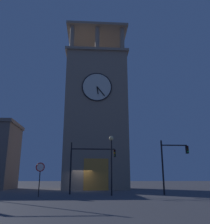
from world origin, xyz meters
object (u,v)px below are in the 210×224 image
object	(u,v)px
traffic_signal_mid	(171,159)
street_lamp	(111,153)
clocktower	(96,117)
traffic_signal_far	(87,159)
no_horn_sign	(40,170)

from	to	relation	value
traffic_signal_mid	street_lamp	world-z (taller)	street_lamp
clocktower	traffic_signal_far	xyz separation A→B (m)	(1.13, 11.15, -7.23)
street_lamp	traffic_signal_mid	bearing A→B (deg)	-176.07
clocktower	traffic_signal_far	size ratio (longest dim) A/B	5.27
traffic_signal_mid	no_horn_sign	world-z (taller)	traffic_signal_mid
street_lamp	no_horn_sign	size ratio (longest dim) A/B	1.91
clocktower	no_horn_sign	size ratio (longest dim) A/B	9.39
no_horn_sign	clocktower	bearing A→B (deg)	-110.06
clocktower	no_horn_sign	world-z (taller)	clocktower
clocktower	traffic_signal_far	distance (m)	13.33
traffic_signal_mid	traffic_signal_far	size ratio (longest dim) A/B	1.01
clocktower	street_lamp	distance (m)	14.84
street_lamp	traffic_signal_far	bearing A→B (deg)	-41.02
traffic_signal_far	clocktower	bearing A→B (deg)	-95.81
street_lamp	clocktower	bearing A→B (deg)	-84.98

